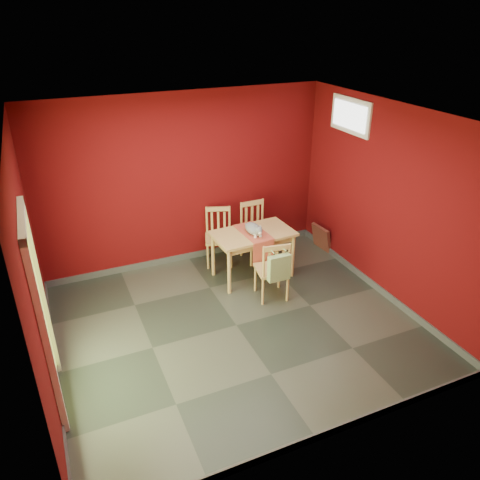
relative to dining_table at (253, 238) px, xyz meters
name	(u,v)px	position (x,y,z in m)	size (l,w,h in m)	color
ground	(236,325)	(-0.74, -1.07, -0.65)	(4.50, 4.50, 0.00)	#2D342D
room_shell	(236,322)	(-0.74, -1.07, -0.60)	(4.50, 4.50, 4.50)	#54080B
doorway	(41,311)	(-2.96, -1.47, 0.47)	(0.06, 1.01, 2.13)	#B7D838
window	(350,116)	(1.49, -0.07, 1.70)	(0.05, 0.90, 0.50)	white
outlet_plate	(275,226)	(0.86, 0.92, -0.35)	(0.08, 0.01, 0.12)	silver
dining_table	(253,238)	(0.00, 0.00, 0.00)	(1.22, 0.75, 0.74)	tan
table_runner	(256,239)	(0.00, -0.12, 0.04)	(0.38, 0.73, 0.36)	#B54A35
chair_far_left	(219,236)	(-0.31, 0.63, -0.19)	(0.54, 0.54, 0.91)	tan
chair_far_right	(256,231)	(0.30, 0.52, -0.16)	(0.45, 0.45, 0.96)	tan
chair_near	(273,269)	(0.00, -0.66, -0.19)	(0.49, 0.49, 0.91)	tan
tote_bag	(279,268)	(-0.03, -0.88, -0.04)	(0.31, 0.19, 0.44)	#89A96C
cat	(253,227)	(-0.01, -0.03, 0.20)	(0.22, 0.42, 0.21)	slate
picture_frame	(321,238)	(1.45, 0.33, -0.44)	(0.18, 0.44, 0.43)	brown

